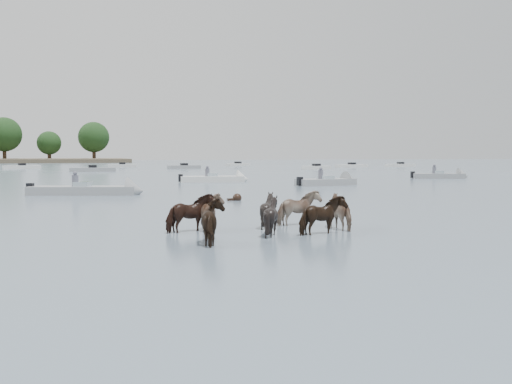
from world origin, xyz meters
name	(u,v)px	position (x,y,z in m)	size (l,w,h in m)	color
ground	(283,245)	(0.00, 0.00, 0.00)	(400.00, 400.00, 0.00)	#4B5C6C
pony_herd	(265,215)	(0.35, 2.44, 0.49)	(6.13, 3.98, 1.26)	black
swimming_pony	(236,198)	(2.68, 13.48, 0.10)	(0.72, 0.44, 0.44)	black
motorboat_b	(98,191)	(-3.61, 19.67, 0.22)	(6.49, 3.39, 1.92)	gray
motorboat_c	(222,179)	(6.66, 31.51, 0.23)	(5.79, 2.36, 1.92)	silver
motorboat_d	(334,182)	(13.28, 24.35, 0.23)	(5.07, 2.25, 1.92)	gray
motorboat_e	(446,176)	(28.17, 31.33, 0.23)	(5.37, 3.19, 1.92)	gray
distant_flotilla	(108,167)	(0.40, 74.61, 0.26)	(104.40, 27.68, 0.93)	silver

